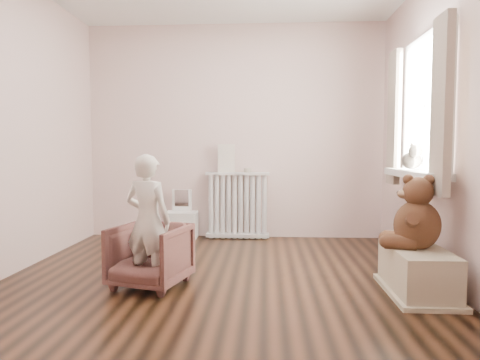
# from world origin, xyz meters

# --- Properties ---
(floor) EXTENTS (3.60, 3.60, 0.01)m
(floor) POSITION_xyz_m (0.00, 0.00, 0.00)
(floor) COLOR black
(floor) RESTS_ON ground
(back_wall) EXTENTS (3.60, 0.02, 2.60)m
(back_wall) POSITION_xyz_m (0.00, 1.80, 1.30)
(back_wall) COLOR beige
(back_wall) RESTS_ON ground
(front_wall) EXTENTS (3.60, 0.02, 2.60)m
(front_wall) POSITION_xyz_m (0.00, -1.80, 1.30)
(front_wall) COLOR beige
(front_wall) RESTS_ON ground
(left_wall) EXTENTS (0.02, 3.60, 2.60)m
(left_wall) POSITION_xyz_m (-1.80, 0.00, 1.30)
(left_wall) COLOR beige
(left_wall) RESTS_ON ground
(right_wall) EXTENTS (0.02, 3.60, 2.60)m
(right_wall) POSITION_xyz_m (1.80, 0.00, 1.30)
(right_wall) COLOR beige
(right_wall) RESTS_ON ground
(window) EXTENTS (0.03, 0.90, 1.10)m
(window) POSITION_xyz_m (1.76, 0.30, 1.45)
(window) COLOR white
(window) RESTS_ON right_wall
(window_sill) EXTENTS (0.22, 1.10, 0.06)m
(window_sill) POSITION_xyz_m (1.67, 0.30, 0.87)
(window_sill) COLOR silver
(window_sill) RESTS_ON right_wall
(curtain_left) EXTENTS (0.06, 0.26, 1.30)m
(curtain_left) POSITION_xyz_m (1.65, -0.27, 1.39)
(curtain_left) COLOR #B5A590
(curtain_left) RESTS_ON right_wall
(curtain_right) EXTENTS (0.06, 0.26, 1.30)m
(curtain_right) POSITION_xyz_m (1.65, 0.87, 1.39)
(curtain_right) COLOR #B5A590
(curtain_right) RESTS_ON right_wall
(radiator) EXTENTS (0.76, 0.14, 0.81)m
(radiator) POSITION_xyz_m (0.05, 1.68, 0.39)
(radiator) COLOR silver
(radiator) RESTS_ON floor
(paper_doll) EXTENTS (0.20, 0.02, 0.34)m
(paper_doll) POSITION_xyz_m (-0.09, 1.68, 0.98)
(paper_doll) COLOR beige
(paper_doll) RESTS_ON radiator
(tin_a) EXTENTS (0.09, 0.09, 0.05)m
(tin_a) POSITION_xyz_m (0.17, 1.68, 0.83)
(tin_a) COLOR #A59E8C
(tin_a) RESTS_ON radiator
(toy_vanity) EXTENTS (0.38, 0.27, 0.59)m
(toy_vanity) POSITION_xyz_m (-0.64, 1.65, 0.28)
(toy_vanity) COLOR silver
(toy_vanity) RESTS_ON floor
(armchair) EXTENTS (0.65, 0.66, 0.49)m
(armchair) POSITION_xyz_m (-0.52, -0.20, 0.25)
(armchair) COLOR brown
(armchair) RESTS_ON floor
(child) EXTENTS (0.43, 0.34, 1.03)m
(child) POSITION_xyz_m (-0.52, -0.25, 0.53)
(child) COLOR silver
(child) RESTS_ON armchair
(toy_bench) EXTENTS (0.39, 0.73, 0.34)m
(toy_bench) POSITION_xyz_m (1.52, -0.25, 0.20)
(toy_bench) COLOR beige
(toy_bench) RESTS_ON floor
(teddy_bear) EXTENTS (0.51, 0.44, 0.54)m
(teddy_bear) POSITION_xyz_m (1.52, -0.23, 0.67)
(teddy_bear) COLOR #3E2314
(teddy_bear) RESTS_ON toy_bench
(plush_cat) EXTENTS (0.25, 0.31, 0.23)m
(plush_cat) POSITION_xyz_m (1.66, 0.36, 1.00)
(plush_cat) COLOR slate
(plush_cat) RESTS_ON window_sill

